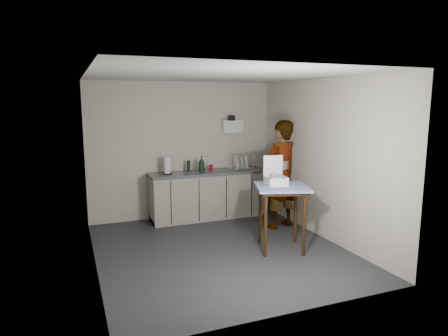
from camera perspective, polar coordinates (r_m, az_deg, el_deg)
name	(u,v)px	position (r m, az deg, el deg)	size (l,w,h in m)	color
ground	(220,250)	(6.20, -0.58, -11.60)	(4.00, 4.00, 0.00)	#2C2D32
wall_back	(183,150)	(7.73, -5.89, 2.53)	(3.60, 0.02, 2.60)	beige
wall_right	(322,159)	(6.70, 13.84, 1.23)	(0.02, 4.00, 2.60)	beige
wall_left	(92,174)	(5.49, -18.33, -0.76)	(0.02, 4.00, 2.60)	beige
ceiling	(220,75)	(5.80, -0.62, 13.09)	(3.60, 4.00, 0.01)	silver
kitchen_counter	(208,196)	(7.73, -2.33, -4.01)	(2.24, 0.62, 0.91)	black
wall_shelf	(232,126)	(7.95, 1.18, 6.00)	(0.42, 0.18, 0.37)	white
side_table	(282,194)	(6.04, 8.26, -3.72)	(0.97, 0.97, 0.99)	#331F0B
standing_man	(281,175)	(7.10, 8.08, -0.94)	(0.70, 0.46, 1.91)	#B2A593
soap_bottle	(202,164)	(7.48, -3.23, 0.51)	(0.12, 0.12, 0.31)	black
soda_can	(211,168)	(7.63, -1.86, 0.02)	(0.07, 0.07, 0.13)	red
dark_bottle	(189,166)	(7.59, -5.06, 0.27)	(0.06, 0.06, 0.22)	black
paper_towel	(167,166)	(7.40, -8.11, 0.30)	(0.18, 0.18, 0.32)	black
dish_rack	(241,166)	(7.87, 2.40, 0.34)	(0.44, 0.33, 0.31)	white
bakery_box	(276,178)	(6.07, 7.38, -1.48)	(0.36, 0.37, 0.43)	white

